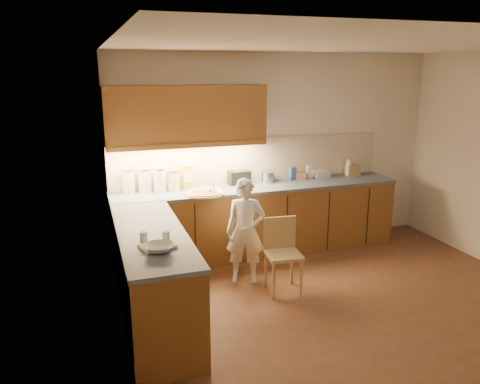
{
  "coord_description": "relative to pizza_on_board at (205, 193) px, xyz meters",
  "views": [
    {
      "loc": [
        -2.47,
        -3.78,
        2.41
      ],
      "look_at": [
        -0.8,
        1.2,
        1.0
      ],
      "focal_mm": 35.0,
      "sensor_mm": 36.0,
      "label": 1
    }
  ],
  "objects": [
    {
      "name": "flat_pack",
      "position": [
        1.77,
        0.38,
        0.02
      ],
      "size": [
        0.22,
        0.15,
        0.09
      ],
      "primitive_type": "cube",
      "rotation": [
        0.0,
        0.0,
        0.02
      ],
      "color": "silver",
      "rests_on": "l_counter"
    },
    {
      "name": "backsplash",
      "position": [
        0.77,
        0.47,
        0.27
      ],
      "size": [
        3.75,
        0.02,
        0.58
      ],
      "primitive_type": "cube",
      "color": "beige",
      "rests_on": "l_counter"
    },
    {
      "name": "mixing_bowl",
      "position": [
        -0.81,
        -1.63,
        0.01
      ],
      "size": [
        0.3,
        0.3,
        0.06
      ],
      "primitive_type": "imported",
      "rotation": [
        0.0,
        0.0,
        -0.3
      ],
      "color": "white",
      "rests_on": "l_counter"
    },
    {
      "name": "child",
      "position": [
        0.32,
        -0.57,
        -0.33
      ],
      "size": [
        0.52,
        0.43,
        1.21
      ],
      "primitive_type": "imported",
      "rotation": [
        0.0,
        0.0,
        -0.35
      ],
      "color": "white",
      "rests_on": "ground"
    },
    {
      "name": "card_box_a",
      "position": [
        1.44,
        0.36,
        0.03
      ],
      "size": [
        0.16,
        0.12,
        0.1
      ],
      "primitive_type": "cube",
      "rotation": [
        0.0,
        0.0,
        -0.15
      ],
      "color": "#9F7355",
      "rests_on": "l_counter"
    },
    {
      "name": "blue_box",
      "position": [
        1.32,
        0.35,
        0.07
      ],
      "size": [
        0.1,
        0.07,
        0.18
      ],
      "primitive_type": "cube",
      "rotation": [
        0.0,
        0.0,
        0.11
      ],
      "color": "#304F92",
      "rests_on": "l_counter"
    },
    {
      "name": "tall_jar",
      "position": [
        2.18,
        0.35,
        0.1
      ],
      "size": [
        0.08,
        0.08,
        0.24
      ],
      "rotation": [
        0.0,
        0.0,
        -0.01
      ],
      "color": "white",
      "rests_on": "l_counter"
    },
    {
      "name": "canister_b",
      "position": [
        -0.67,
        0.35,
        0.13
      ],
      "size": [
        0.17,
        0.17,
        0.3
      ],
      "rotation": [
        0.0,
        0.0,
        0.36
      ],
      "color": "white",
      "rests_on": "l_counter"
    },
    {
      "name": "canister_d",
      "position": [
        -0.32,
        0.32,
        0.11
      ],
      "size": [
        0.16,
        0.16,
        0.26
      ],
      "rotation": [
        0.0,
        0.0,
        0.42
      ],
      "color": "silver",
      "rests_on": "l_counter"
    },
    {
      "name": "card_box_b",
      "position": [
        2.25,
        0.35,
        0.05
      ],
      "size": [
        0.19,
        0.15,
        0.14
      ],
      "primitive_type": "cube",
      "rotation": [
        0.0,
        0.0,
        -0.04
      ],
      "color": "#A58558",
      "rests_on": "l_counter"
    },
    {
      "name": "wooden_chair",
      "position": [
        0.63,
        -0.89,
        -0.47
      ],
      "size": [
        0.4,
        0.4,
        0.81
      ],
      "rotation": [
        0.0,
        0.0,
        -0.11
      ],
      "color": "tan",
      "rests_on": "ground"
    },
    {
      "name": "spice_jar_b",
      "position": [
        -0.72,
        -1.41,
        0.02
      ],
      "size": [
        0.08,
        0.08,
        0.09
      ],
      "primitive_type": "cylinder",
      "rotation": [
        0.0,
        0.0,
        0.35
      ],
      "color": "white",
      "rests_on": "l_counter"
    },
    {
      "name": "l_counter",
      "position": [
        0.22,
        -0.27,
        -0.48
      ],
      "size": [
        3.77,
        2.62,
        0.92
      ],
      "color": "brown",
      "rests_on": "ground"
    },
    {
      "name": "toaster",
      "position": [
        0.55,
        0.35,
        0.07
      ],
      "size": [
        0.29,
        0.17,
        0.18
      ],
      "rotation": [
        0.0,
        0.0,
        0.05
      ],
      "color": "black",
      "rests_on": "l_counter"
    },
    {
      "name": "steel_pot",
      "position": [
        0.94,
        0.34,
        0.05
      ],
      "size": [
        0.19,
        0.19,
        0.14
      ],
      "color": "#A3A4A8",
      "rests_on": "l_counter"
    },
    {
      "name": "oil_jug",
      "position": [
        -0.14,
        0.34,
        0.15
      ],
      "size": [
        0.13,
        0.1,
        0.36
      ],
      "rotation": [
        0.0,
        0.0,
        0.07
      ],
      "color": "gold",
      "rests_on": "l_counter"
    },
    {
      "name": "spice_jar_a",
      "position": [
        -0.91,
        -1.36,
        0.02
      ],
      "size": [
        0.07,
        0.07,
        0.09
      ],
      "primitive_type": "cylinder",
      "rotation": [
        0.0,
        0.0,
        0.1
      ],
      "color": "silver",
      "rests_on": "l_counter"
    },
    {
      "name": "canister_a",
      "position": [
        -0.86,
        0.34,
        0.13
      ],
      "size": [
        0.15,
        0.15,
        0.31
      ],
      "rotation": [
        0.0,
        0.0,
        0.21
      ],
      "color": "silver",
      "rests_on": "l_counter"
    },
    {
      "name": "canister_c",
      "position": [
        -0.49,
        0.31,
        0.13
      ],
      "size": [
        0.16,
        0.16,
        0.3
      ],
      "rotation": [
        0.0,
        0.0,
        -0.02
      ],
      "color": "white",
      "rests_on": "l_counter"
    },
    {
      "name": "pizza_on_board",
      "position": [
        0.0,
        0.0,
        0.0
      ],
      "size": [
        0.47,
        0.47,
        0.19
      ],
      "rotation": [
        0.0,
        0.0,
        -0.19
      ],
      "color": "tan",
      "rests_on": "l_counter"
    },
    {
      "name": "white_bottle",
      "position": [
        1.56,
        0.35,
        0.07
      ],
      "size": [
        0.06,
        0.06,
        0.17
      ],
      "primitive_type": "cube",
      "rotation": [
        0.0,
        0.0,
        -0.05
      ],
      "color": "silver",
      "rests_on": "l_counter"
    },
    {
      "name": "dough_cloth",
      "position": [
        -0.81,
        -1.53,
        -0.01
      ],
      "size": [
        0.33,
        0.29,
        0.02
      ],
      "primitive_type": "cube",
      "rotation": [
        0.0,
        0.0,
        0.29
      ],
      "color": "white",
      "rests_on": "l_counter"
    },
    {
      "name": "upper_cabinets",
      "position": [
        -0.13,
        0.31,
        0.91
      ],
      "size": [
        1.95,
        0.36,
        0.73
      ],
      "color": "brown",
      "rests_on": "ground"
    },
    {
      "name": "room",
      "position": [
        1.14,
        -1.51,
        0.74
      ],
      "size": [
        4.54,
        4.5,
        2.62
      ],
      "color": "#58331E",
      "rests_on": "ground"
    }
  ]
}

